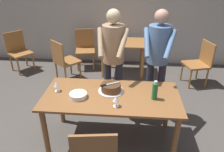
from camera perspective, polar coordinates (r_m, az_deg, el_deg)
The scene contains 16 objects.
ground_plane at distance 3.28m, azimuth -0.18°, elevation -16.15°, with size 14.00×14.00×0.00m, color #4C4742.
back_wall at distance 5.38m, azimuth 2.68°, elevation 17.42°, with size 10.00×0.12×2.70m, color #BCB7AD.
main_dining_table at distance 2.88m, azimuth -0.20°, elevation -6.77°, with size 1.76×0.83×0.75m.
cake_on_platter at distance 2.88m, azimuth -0.26°, elevation -3.10°, with size 0.34×0.34×0.11m.
cake_knife at distance 2.82m, azimuth -1.58°, elevation -2.28°, with size 0.24×0.15×0.02m.
plate_stack at distance 2.80m, azimuth -8.80°, elevation -4.98°, with size 0.22×0.22×0.06m.
wine_glass_near at distance 2.95m, azimuth -14.29°, elevation -2.11°, with size 0.08×0.08×0.14m.
wine_glass_far at distance 2.56m, azimuth 1.06°, elevation -6.00°, with size 0.08×0.08×0.14m.
water_bottle at distance 2.74m, azimuth 11.10°, elevation -3.83°, with size 0.07×0.07×0.25m.
person_cutting_cake at distance 3.24m, azimuth 0.34°, elevation 5.84°, with size 0.47×0.56×1.72m.
person_standing_beside at distance 3.29m, azimuth 11.86°, elevation 5.55°, with size 0.46×0.57×1.72m.
background_table at distance 4.90m, azimuth 2.96°, elevation 7.08°, with size 1.00×0.70×0.74m.
background_chair_0 at distance 5.29m, azimuth -6.99°, elevation 7.46°, with size 0.51×0.51×0.90m.
background_chair_1 at distance 4.78m, azimuth 21.90°, elevation 3.47°, with size 0.54×0.54×0.90m.
background_chair_2 at distance 5.51m, azimuth -23.18°, elevation 6.24°, with size 0.62×0.62×0.90m.
background_chair_3 at distance 4.65m, azimuth -12.41°, elevation 4.20°, with size 0.62×0.62×0.90m.
Camera 1 is at (0.22, -2.38, 2.25)m, focal length 35.07 mm.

